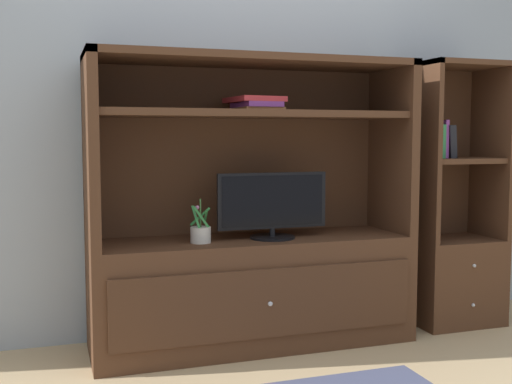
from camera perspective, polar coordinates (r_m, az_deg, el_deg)
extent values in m
plane|color=tan|center=(3.16, 2.09, -15.72)|extent=(8.00, 8.00, 0.00)
cube|color=#9EA8B2|center=(3.67, -2.01, 9.45)|extent=(6.00, 0.10, 2.80)
cube|color=#4C2D1C|center=(3.43, -0.27, -8.94)|extent=(1.71, 0.50, 0.58)
cube|color=#462A19|center=(3.19, 1.21, -10.01)|extent=(1.58, 0.02, 0.35)
sphere|color=silver|center=(3.18, 1.30, -10.08)|extent=(0.02, 0.02, 0.02)
cube|color=#4C2D1C|center=(3.17, -14.75, 3.71)|extent=(0.05, 0.50, 0.95)
cube|color=#4C2D1C|center=(3.67, 12.18, 3.93)|extent=(0.05, 0.50, 0.95)
cube|color=#4C2D1C|center=(3.56, -1.48, 4.01)|extent=(1.71, 0.02, 0.95)
cube|color=#4C2D1C|center=(3.35, -0.28, 11.77)|extent=(1.71, 0.50, 0.04)
cube|color=#4C2D1C|center=(3.33, -0.27, 7.05)|extent=(1.61, 0.45, 0.04)
cylinder|color=black|center=(3.36, 1.48, -4.11)|extent=(0.24, 0.24, 0.01)
cylinder|color=black|center=(3.35, 1.48, -3.65)|extent=(0.03, 0.03, 0.04)
cube|color=black|center=(3.33, 1.49, -0.77)|extent=(0.60, 0.02, 0.30)
cube|color=black|center=(3.32, 1.57, -0.79)|extent=(0.56, 0.00, 0.27)
cylinder|color=beige|center=(3.22, -5.03, -3.88)|extent=(0.10, 0.10, 0.08)
cylinder|color=#3D6B33|center=(3.21, -5.05, -1.89)|extent=(0.01, 0.01, 0.14)
cube|color=#2D7A38|center=(3.21, -4.58, -2.27)|extent=(0.02, 0.11, 0.08)
cube|color=#2D7A38|center=(3.24, -5.07, -2.22)|extent=(0.10, 0.02, 0.10)
cube|color=#2D7A38|center=(3.20, -5.45, -2.31)|extent=(0.03, 0.08, 0.12)
cube|color=#2D7A38|center=(3.19, -4.94, -2.34)|extent=(0.09, 0.00, 0.12)
sphere|color=#C6729E|center=(3.20, -5.33, -1.39)|extent=(0.02, 0.02, 0.02)
cube|color=#A56638|center=(3.34, 0.10, 7.50)|extent=(0.22, 0.28, 0.02)
cube|color=purple|center=(3.33, 0.02, 7.87)|extent=(0.21, 0.30, 0.03)
cube|color=red|center=(3.34, -0.18, 8.33)|extent=(0.27, 0.33, 0.03)
cube|color=#4C2D1C|center=(4.01, 17.36, -7.62)|extent=(0.52, 0.39, 0.51)
sphere|color=silver|center=(3.83, 19.15, -6.32)|extent=(0.02, 0.02, 0.02)
sphere|color=silver|center=(3.88, 19.05, -9.65)|extent=(0.02, 0.02, 0.02)
cube|color=#4C2D1C|center=(3.77, 14.66, 3.53)|extent=(0.03, 0.39, 1.04)
cube|color=#4C2D1C|center=(4.06, 20.44, 3.47)|extent=(0.03, 0.39, 1.04)
cube|color=#4C2D1C|center=(4.06, 16.12, 3.60)|extent=(0.52, 0.02, 1.04)
cube|color=#4C2D1C|center=(3.91, 17.64, 2.75)|extent=(0.46, 0.35, 0.03)
cube|color=#4C2D1C|center=(3.93, 17.86, 10.86)|extent=(0.52, 0.39, 0.03)
cube|color=black|center=(3.81, 15.48, 4.51)|extent=(0.03, 0.14, 0.21)
cube|color=#338C4C|center=(3.83, 15.91, 4.42)|extent=(0.04, 0.16, 0.19)
cube|color=purple|center=(3.85, 16.32, 4.61)|extent=(0.02, 0.14, 0.22)
cube|color=black|center=(3.87, 16.74, 4.38)|extent=(0.06, 0.17, 0.19)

